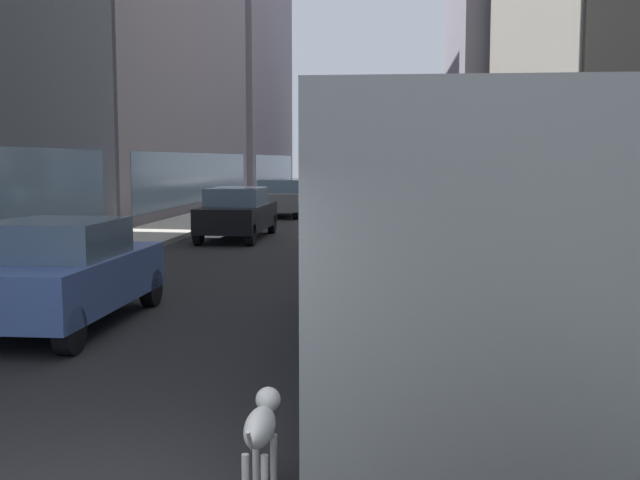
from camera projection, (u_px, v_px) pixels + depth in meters
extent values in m
plane|color=#232326|center=(353.00, 208.00, 39.73)|extent=(120.00, 120.00, 0.00)
cube|color=#ADA89E|center=(244.00, 206.00, 40.28)|extent=(2.40, 110.00, 0.15)
cube|color=#ADA89E|center=(466.00, 207.00, 39.17)|extent=(2.40, 110.00, 0.15)
cube|color=slate|center=(113.00, 5.00, 38.33)|extent=(8.77, 23.38, 20.14)
cube|color=slate|center=(202.00, 177.00, 38.79)|extent=(0.08, 21.04, 2.40)
cube|color=slate|center=(219.00, 23.00, 61.30)|extent=(8.92, 20.03, 26.36)
cube|color=slate|center=(276.00, 170.00, 62.08)|extent=(0.08, 18.02, 2.40)
cube|color=slate|center=(518.00, 180.00, 33.20)|extent=(0.08, 20.00, 2.40)
cube|color=slate|center=(451.00, 172.00, 55.62)|extent=(0.08, 18.69, 2.40)
cube|color=#999EA3|center=(442.00, 220.00, 10.68)|extent=(2.55, 11.50, 2.75)
cube|color=slate|center=(443.00, 184.00, 10.63)|extent=(2.57, 11.04, 0.90)
cube|color=black|center=(426.00, 252.00, 16.44)|extent=(2.55, 0.16, 0.44)
cylinder|color=black|center=(369.00, 268.00, 14.43)|extent=(0.30, 1.00, 1.00)
cylinder|color=black|center=(492.00, 269.00, 14.21)|extent=(0.30, 1.00, 1.00)
cylinder|color=black|center=(339.00, 389.00, 6.81)|extent=(0.30, 1.00, 1.00)
cylinder|color=black|center=(602.00, 397.00, 6.59)|extent=(0.30, 1.00, 1.00)
cube|color=silver|center=(356.00, 160.00, 15.84)|extent=(0.08, 0.24, 0.40)
cube|color=#B7BABF|center=(418.00, 221.00, 22.80)|extent=(1.91, 4.28, 0.75)
cube|color=slate|center=(418.00, 199.00, 22.52)|extent=(1.76, 1.93, 0.55)
cylinder|color=black|center=(389.00, 228.00, 24.63)|extent=(0.22, 0.64, 0.64)
cylinder|color=black|center=(443.00, 229.00, 24.46)|extent=(0.22, 0.64, 0.64)
cylinder|color=black|center=(388.00, 239.00, 21.21)|extent=(0.22, 0.64, 0.64)
cylinder|color=black|center=(450.00, 240.00, 21.05)|extent=(0.22, 0.64, 0.64)
cube|color=#4C6BB7|center=(64.00, 280.00, 11.65)|extent=(1.81, 4.19, 0.75)
cube|color=slate|center=(56.00, 239.00, 11.38)|extent=(1.66, 1.88, 0.55)
cylinder|color=black|center=(62.00, 286.00, 13.43)|extent=(0.22, 0.64, 0.64)
cylinder|color=black|center=(151.00, 288.00, 13.27)|extent=(0.22, 0.64, 0.64)
cylinder|color=black|center=(69.00, 331.00, 9.95)|extent=(0.22, 0.64, 0.64)
cube|color=slate|center=(282.00, 201.00, 33.80)|extent=(1.90, 3.98, 0.75)
cube|color=slate|center=(281.00, 186.00, 33.54)|extent=(1.75, 1.79, 0.55)
cylinder|color=black|center=(269.00, 207.00, 35.48)|extent=(0.22, 0.64, 0.64)
cylinder|color=black|center=(305.00, 207.00, 35.32)|extent=(0.22, 0.64, 0.64)
cylinder|color=black|center=(256.00, 212.00, 32.36)|extent=(0.22, 0.64, 0.64)
cylinder|color=black|center=(296.00, 212.00, 32.20)|extent=(0.22, 0.64, 0.64)
cube|color=black|center=(238.00, 217.00, 24.43)|extent=(1.77, 4.71, 0.75)
cube|color=slate|center=(236.00, 197.00, 24.13)|extent=(1.63, 2.12, 0.55)
cylinder|color=black|center=(227.00, 223.00, 26.46)|extent=(0.22, 0.64, 0.64)
cylinder|color=black|center=(272.00, 224.00, 26.31)|extent=(0.22, 0.64, 0.64)
cylinder|color=black|center=(198.00, 234.00, 22.63)|extent=(0.22, 0.64, 0.64)
cylinder|color=black|center=(251.00, 235.00, 22.48)|extent=(0.22, 0.64, 0.64)
ellipsoid|color=white|center=(260.00, 427.00, 5.76)|extent=(0.22, 0.60, 0.26)
sphere|color=white|center=(268.00, 399.00, 6.13)|extent=(0.20, 0.20, 0.20)
sphere|color=black|center=(261.00, 396.00, 6.15)|extent=(0.07, 0.07, 0.07)
sphere|color=black|center=(276.00, 397.00, 6.14)|extent=(0.07, 0.07, 0.07)
cylinder|color=white|center=(250.00, 440.00, 5.36)|extent=(0.03, 0.16, 0.19)
cylinder|color=white|center=(256.00, 459.00, 6.01)|extent=(0.06, 0.06, 0.40)
cylinder|color=white|center=(274.00, 459.00, 6.00)|extent=(0.06, 0.06, 0.40)
sphere|color=black|center=(269.00, 418.00, 5.85)|extent=(0.04, 0.04, 0.04)
sphere|color=black|center=(250.00, 428.00, 5.69)|extent=(0.04, 0.04, 0.04)
sphere|color=black|center=(258.00, 428.00, 5.57)|extent=(0.04, 0.04, 0.04)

